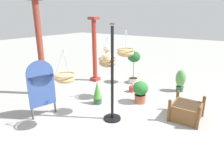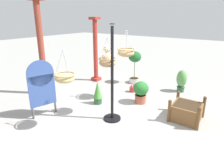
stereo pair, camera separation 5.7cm
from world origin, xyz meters
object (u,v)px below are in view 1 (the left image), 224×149
potted_plant_small_succulent (140,91)px  watering_can (132,89)px  potted_plant_tall_leafy (134,63)px  display_sign_board (41,84)px  display_pole_central (112,92)px  hanging_basket_right_low (126,52)px  teddy_bear (107,55)px  potted_plant_fern_front (97,93)px  hanging_basket_left_high (65,78)px  greenhouse_pillar_right (40,50)px  hanging_basket_with_teddy (107,62)px  greenhouse_pillar_far_back (95,51)px  potted_plant_bushy_green (181,80)px  wooden_planter_box (186,111)px

potted_plant_small_succulent → watering_can: size_ratio=1.94×
potted_plant_tall_leafy → display_sign_board: size_ratio=0.83×
display_pole_central → hanging_basket_right_low: display_pole_central is taller
display_sign_board → hanging_basket_right_low: bearing=-28.7°
teddy_bear → potted_plant_small_succulent: size_ratio=0.60×
display_pole_central → potted_plant_fern_front: size_ratio=3.37×
hanging_basket_left_high → display_sign_board: 1.02m
potted_plant_small_succulent → watering_can: (0.63, 0.63, -0.28)m
display_sign_board → greenhouse_pillar_right: bearing=52.9°
hanging_basket_with_teddy → greenhouse_pillar_far_back: (2.01, 2.09, -0.23)m
teddy_bear → potted_plant_bushy_green: size_ratio=0.53×
greenhouse_pillar_far_back → watering_can: bearing=-97.3°
display_pole_central → display_sign_board: bearing=119.4°
greenhouse_pillar_right → potted_plant_fern_front: greenhouse_pillar_right is taller
potted_plant_fern_front → wooden_planter_box: bearing=-76.3°
hanging_basket_left_high → watering_can: (2.84, -0.13, -1.15)m
display_pole_central → potted_plant_tall_leafy: (2.79, 0.91, 0.06)m
greenhouse_pillar_far_back → potted_plant_tall_leafy: bearing=-66.1°
teddy_bear → wooden_planter_box: size_ratio=0.51×
teddy_bear → display_sign_board: (-1.04, 1.30, -0.74)m
wooden_planter_box → greenhouse_pillar_right: bearing=103.0°
teddy_bear → display_sign_board: teddy_bear is taller
teddy_bear → display_sign_board: 1.82m
hanging_basket_left_high → wooden_planter_box: hanging_basket_left_high is taller
hanging_basket_with_teddy → potted_plant_tall_leafy: (2.64, 0.66, -0.65)m
teddy_bear → greenhouse_pillar_right: bearing=91.8°
hanging_basket_right_low → wooden_planter_box: 2.33m
teddy_bear → hanging_basket_right_low: hanging_basket_right_low is taller
teddy_bear → potted_plant_bushy_green: 3.24m
hanging_basket_with_teddy → wooden_planter_box: 2.36m
hanging_basket_with_teddy → hanging_basket_right_low: 1.13m
greenhouse_pillar_right → display_sign_board: greenhouse_pillar_right is taller
watering_can → potted_plant_fern_front: bearing=164.7°
potted_plant_small_succulent → watering_can: bearing=45.2°
hanging_basket_with_teddy → teddy_bear: (0.00, 0.02, 0.18)m
hanging_basket_with_teddy → teddy_bear: bearing=90.0°
hanging_basket_right_low → greenhouse_pillar_right: size_ratio=0.25×
greenhouse_pillar_far_back → watering_can: greenhouse_pillar_far_back is taller
hanging_basket_left_high → watering_can: bearing=-2.6°
wooden_planter_box → potted_plant_fern_front: 2.50m
greenhouse_pillar_far_back → potted_plant_bushy_green: greenhouse_pillar_far_back is taller
hanging_basket_with_teddy → hanging_basket_right_low: size_ratio=0.97×
hanging_basket_right_low → greenhouse_pillar_right: bearing=116.2°
display_sign_board → watering_can: bearing=-21.2°
potted_plant_fern_front → hanging_basket_right_low: bearing=-31.9°
greenhouse_pillar_far_back → potted_plant_small_succulent: size_ratio=3.71×
wooden_planter_box → display_sign_board: 3.75m
hanging_basket_right_low → display_sign_board: 2.54m
wooden_planter_box → display_sign_board: (-1.97, 3.12, 0.66)m
hanging_basket_right_low → potted_plant_bushy_green: size_ratio=0.99×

